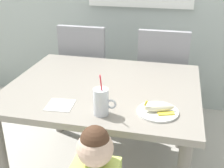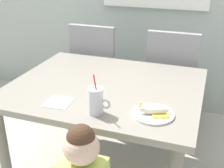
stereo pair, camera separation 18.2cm
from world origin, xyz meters
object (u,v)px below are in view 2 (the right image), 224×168
Objects in this scene: dining_table at (106,97)px; milk_cup at (96,103)px; snack_plate at (153,114)px; dining_chair_left at (97,67)px; peeled_banana at (155,111)px; dining_chair_right at (172,76)px; paper_napkin at (58,102)px.

milk_cup reaches higher than dining_table.
dining_chair_left is at bearing 126.21° from snack_plate.
peeled_banana reaches higher than dining_table.
snack_plate is at bearing 16.05° from milk_cup.
dining_table is 0.81m from dining_chair_right.
snack_plate is at bearing 126.21° from dining_chair_left.
milk_cup is (-0.26, -1.11, 0.25)m from dining_chair_right.
paper_napkin is at bearing 99.95° from dining_chair_left.
dining_table is 5.49× the size of snack_plate.
dining_table is at bearing 64.60° from dining_chair_right.
paper_napkin is (-0.57, -0.04, -0.03)m from peeled_banana.
milk_cup is (0.45, -1.10, 0.25)m from dining_chair_left.
milk_cup reaches higher than paper_napkin.
dining_chair_right is at bearing -179.50° from dining_chair_left.
dining_table is 0.51m from peeled_banana.
paper_napkin is (-0.56, -0.04, -0.00)m from snack_plate.
dining_chair_left is (-0.36, 0.72, -0.09)m from dining_table.
milk_cup is 0.32m from snack_plate.
peeled_banana reaches higher than snack_plate.
peeled_banana is (0.31, 0.08, -0.04)m from milk_cup.
milk_cup is at bearing -165.04° from peeled_banana.
snack_plate is (0.30, 0.09, -0.06)m from milk_cup.
dining_chair_left reaches higher than dining_table.
dining_chair_right is 1.17m from milk_cup.
paper_napkin is (-0.26, 0.04, -0.06)m from milk_cup.
dining_table is 1.31× the size of dining_chair_right.
peeled_banana is at bearing -25.17° from snack_plate.
paper_napkin is (-0.17, -0.34, 0.10)m from dining_table.
dining_chair_left and dining_chair_right have the same top height.
dining_chair_right reaches higher than peeled_banana.
dining_chair_right is at bearing 64.60° from dining_table.
peeled_banana is at bearing 92.65° from dining_chair_right.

